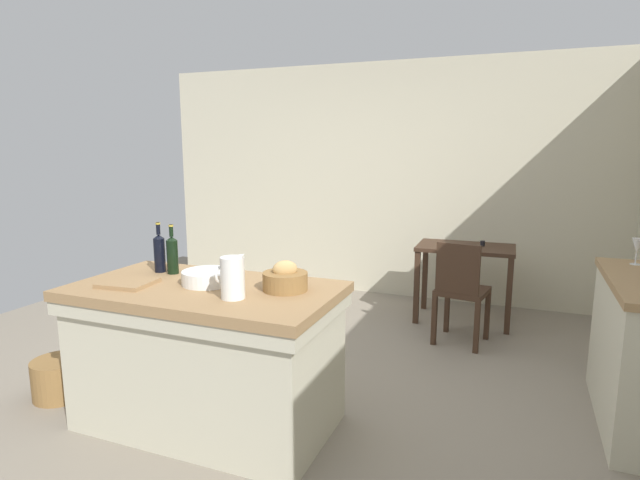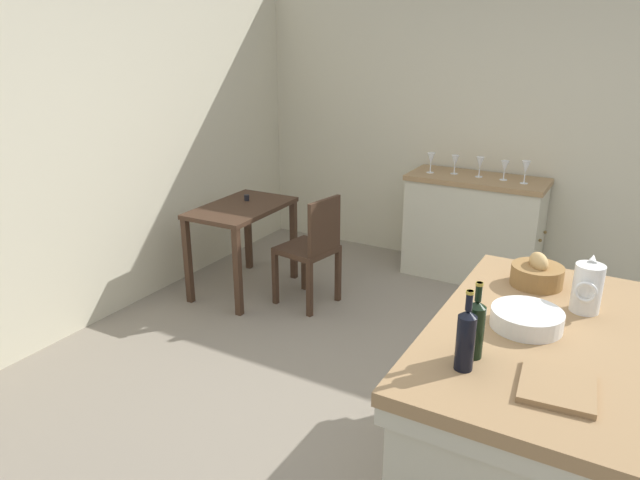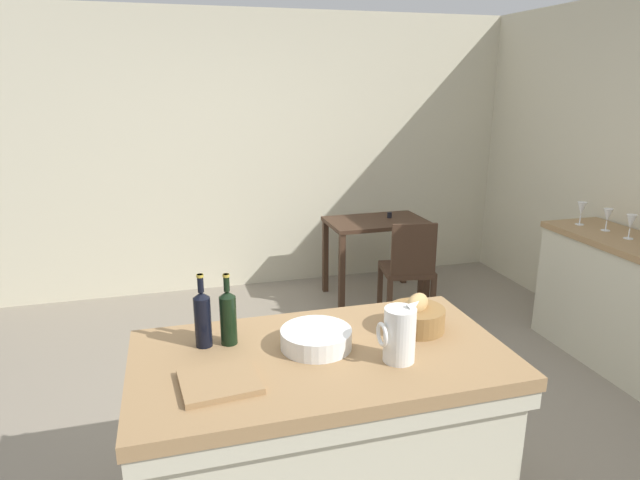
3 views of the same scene
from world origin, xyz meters
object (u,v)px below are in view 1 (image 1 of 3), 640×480
Objects in this scene: wooden_chair at (461,289)px; wine_glass_far_right at (637,247)px; wine_bottle_amber at (159,252)px; wine_bottle_dark at (172,254)px; island_table at (207,350)px; writing_desk at (465,258)px; pitcher at (232,277)px; cutting_board at (128,283)px; wash_bowl at (208,277)px; bread_basket at (285,280)px; wicker_hamper at (59,378)px.

wooden_chair is 1.38m from wine_glass_far_right.
wine_bottle_amber is 1.86× the size of wine_glass_far_right.
wine_bottle_dark reaches higher than wooden_chair.
writing_desk is at bearing 64.03° from island_table.
wine_bottle_dark reaches higher than pitcher.
cutting_board is 0.88× the size of wine_bottle_amber.
bread_basket is (0.49, 0.05, 0.02)m from wash_bowl.
pitcher reaches higher than wooden_chair.
island_table is at bearing -27.25° from wine_bottle_dark.
wine_glass_far_right reaches higher than island_table.
cutting_board is 0.90× the size of wine_bottle_dark.
writing_desk is 3.37× the size of pitcher.
island_table is 1.19m from wicker_hamper.
wine_bottle_amber reaches higher than pitcher.
wicker_hamper is (-1.62, -0.19, -0.80)m from bread_basket.
wine_glass_far_right is at bearing 29.12° from island_table.
island_table is at bearing -168.35° from bread_basket.
wooden_chair is at bearing 55.96° from island_table.
wine_bottle_amber is at bearing 155.63° from pitcher.
wine_bottle_dark is at bearing 174.03° from bread_basket.
island_table is at bearing -22.39° from wine_bottle_amber.
island_table is 1.74× the size of wooden_chair.
writing_desk is at bearing 63.40° from wash_bowl.
writing_desk is 2.85× the size of wine_bottle_dark.
wash_bowl is at bearing 145.59° from pitcher.
wine_glass_far_right is (2.89, 1.16, 0.03)m from wine_bottle_amber.
wooden_chair is 3.13m from wicker_hamper.
wine_bottle_dark reaches higher than bread_basket.
wine_bottle_amber is at bearing -158.21° from wine_glass_far_right.
bread_basket is 2.31m from wine_glass_far_right.
wine_glass_far_right is at bearing 32.77° from bread_basket.
writing_desk is at bearing 72.78° from bread_basket.
wicker_hamper is (-0.67, -0.28, -0.87)m from wine_bottle_amber.
pitcher reaches higher than wine_glass_far_right.
wine_bottle_amber is at bearing 22.76° from wicker_hamper.
bread_basket is at bearing 14.68° from cutting_board.
wine_bottle_amber reaches higher than wash_bowl.
island_table is at bearing -115.97° from writing_desk.
wooden_chair is at bearing 44.11° from wine_bottle_amber.
wine_glass_far_right is at bearing -44.89° from writing_desk.
wine_bottle_dark is at bearing -133.97° from wooden_chair.
wine_bottle_amber is 3.12m from wine_glass_far_right.
wooden_chair is at bearing 39.24° from wicker_hamper.
wash_bowl reaches higher than wooden_chair.
bread_basket is at bearing 11.65° from island_table.
wine_bottle_amber is at bearing 157.61° from island_table.
cutting_board is at bearing 179.43° from pitcher.
wash_bowl reaches higher than writing_desk.
wash_bowl is at bearing 98.90° from island_table.
bread_basket is 1.82m from wicker_hamper.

